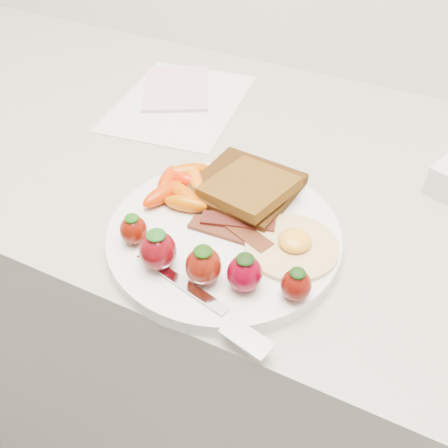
% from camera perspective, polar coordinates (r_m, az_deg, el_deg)
% --- Properties ---
extents(counter, '(2.00, 0.60, 0.90)m').
position_cam_1_polar(counter, '(1.03, 4.41, -14.05)').
color(counter, gray).
rests_on(counter, ground).
extents(plate, '(0.27, 0.27, 0.02)m').
position_cam_1_polar(plate, '(0.58, 0.00, -1.38)').
color(plate, white).
rests_on(plate, counter).
extents(toast_lower, '(0.13, 0.13, 0.01)m').
position_cam_1_polar(toast_lower, '(0.62, 2.43, 4.18)').
color(toast_lower, black).
rests_on(toast_lower, plate).
extents(toast_upper, '(0.11, 0.11, 0.02)m').
position_cam_1_polar(toast_upper, '(0.60, 2.90, 4.19)').
color(toast_upper, '#3D2304').
rests_on(toast_upper, toast_lower).
extents(fried_egg, '(0.13, 0.13, 0.02)m').
position_cam_1_polar(fried_egg, '(0.55, 7.82, -2.38)').
color(fried_egg, beige).
rests_on(fried_egg, plate).
extents(bacon_strips, '(0.10, 0.06, 0.01)m').
position_cam_1_polar(bacon_strips, '(0.57, 1.22, -0.40)').
color(bacon_strips, '#3E190B').
rests_on(bacon_strips, plate).
extents(baby_carrots, '(0.09, 0.11, 0.02)m').
position_cam_1_polar(baby_carrots, '(0.62, -5.05, 4.37)').
color(baby_carrots, red).
rests_on(baby_carrots, plate).
extents(strawberries, '(0.22, 0.06, 0.05)m').
position_cam_1_polar(strawberries, '(0.51, -2.62, -4.14)').
color(strawberries, '#5F0E03').
rests_on(strawberries, plate).
extents(fork, '(0.18, 0.07, 0.00)m').
position_cam_1_polar(fork, '(0.50, -1.75, -9.34)').
color(fork, silver).
rests_on(fork, plate).
extents(paper_sheet, '(0.23, 0.28, 0.00)m').
position_cam_1_polar(paper_sheet, '(0.85, -5.05, 13.66)').
color(paper_sheet, silver).
rests_on(paper_sheet, counter).
extents(notepad, '(0.17, 0.19, 0.01)m').
position_cam_1_polar(notepad, '(0.89, -5.50, 15.22)').
color(notepad, '#DCA5B2').
rests_on(notepad, paper_sheet).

